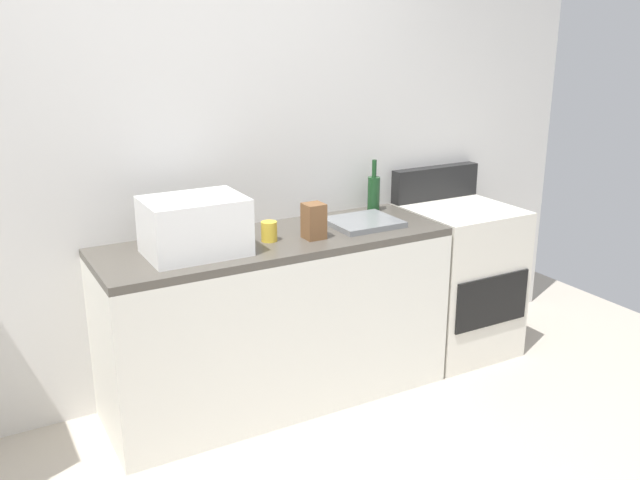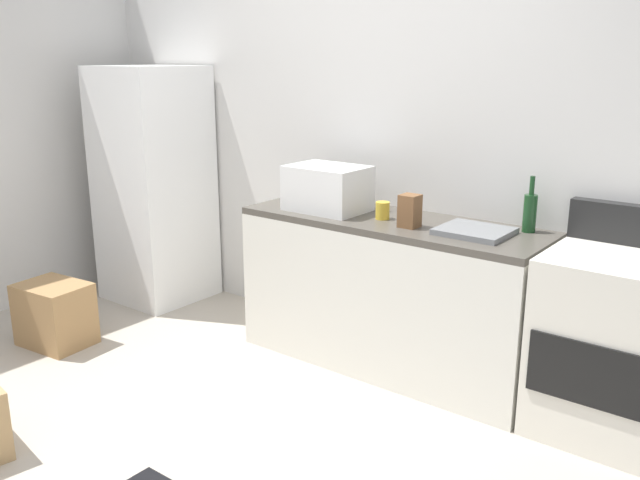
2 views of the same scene
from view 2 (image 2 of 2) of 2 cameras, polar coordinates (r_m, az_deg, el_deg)
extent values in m
plane|color=#B2A899|center=(3.53, -9.43, -15.65)|extent=(6.00, 6.00, 0.00)
cube|color=silver|center=(4.25, 5.30, 8.49)|extent=(5.00, 0.10, 2.60)
cube|color=silver|center=(4.01, 5.93, -4.76)|extent=(1.80, 0.60, 0.86)
cube|color=#4C473F|center=(3.88, 6.11, 1.49)|extent=(1.80, 0.60, 0.04)
cube|color=white|center=(5.20, -13.87, 4.53)|extent=(0.68, 0.66, 1.73)
cube|color=silver|center=(3.57, 22.98, -8.23)|extent=(0.60, 0.60, 0.90)
cube|color=black|center=(3.31, 21.51, -10.52)|extent=(0.52, 0.02, 0.30)
cube|color=black|center=(3.65, 24.95, 1.15)|extent=(0.60, 0.08, 0.20)
cube|color=white|center=(4.05, 0.65, 4.40)|extent=(0.46, 0.34, 0.27)
cube|color=slate|center=(3.62, 12.96, 0.74)|extent=(0.36, 0.32, 0.03)
cylinder|color=#193F1E|center=(3.72, 17.34, 2.16)|extent=(0.07, 0.07, 0.20)
cylinder|color=#193F1E|center=(3.69, 17.52, 4.42)|extent=(0.03, 0.03, 0.10)
cylinder|color=gold|center=(3.86, 5.32, 2.50)|extent=(0.08, 0.08, 0.10)
cube|color=brown|center=(3.69, 7.60, 2.45)|extent=(0.10, 0.10, 0.18)
cube|color=#A37A4C|center=(4.66, -21.53, -5.87)|extent=(0.47, 0.37, 0.40)
camera|label=1|loc=(3.40, -50.73, 12.10)|focal=38.95mm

